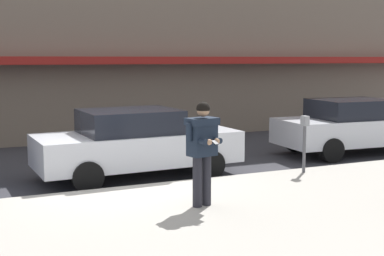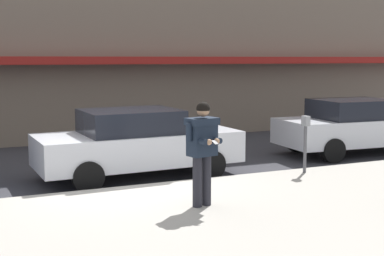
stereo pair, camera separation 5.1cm
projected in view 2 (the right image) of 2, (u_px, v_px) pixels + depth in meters
name	position (u px, v px, depth m)	size (l,w,h in m)	color
ground_plane	(116.00, 191.00, 10.80)	(80.00, 80.00, 0.00)	#333338
sidewalk	(225.00, 221.00, 8.61)	(32.00, 5.30, 0.14)	#A8A399
curb_paint_line	(161.00, 186.00, 11.25)	(28.00, 0.12, 0.01)	silver
parked_sedan_mid	(137.00, 143.00, 11.95)	(4.57, 2.07, 1.54)	silver
parked_sedan_far	(356.00, 126.00, 14.89)	(4.60, 2.12, 1.54)	silver
man_texting_on_phone	(202.00, 142.00, 9.07)	(0.64, 0.63, 1.81)	#23232B
parking_meter	(305.00, 136.00, 11.80)	(0.12, 0.18, 1.27)	#4C4C51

